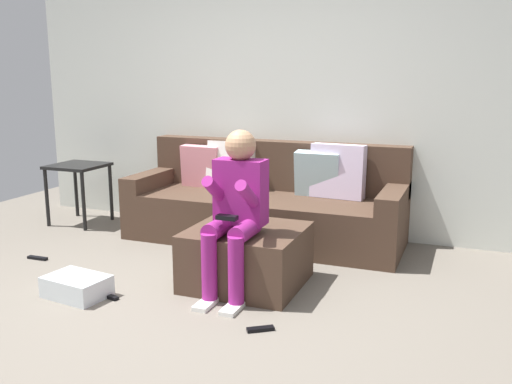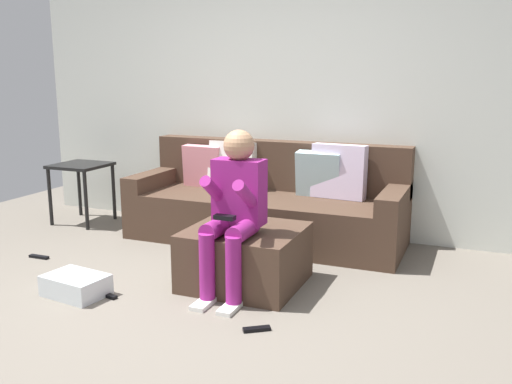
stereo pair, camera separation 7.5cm
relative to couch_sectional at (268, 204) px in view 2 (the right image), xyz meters
The scene contains 10 objects.
ground_plane 1.91m from the couch_sectional, 90.81° to the right, with size 6.89×6.89×0.00m, color #6B6359.
wall_back 1.01m from the couch_sectional, 93.69° to the left, with size 5.30×0.10×2.49m, color silver.
couch_sectional is the anchor object (origin of this frame).
ottoman 1.16m from the couch_sectional, 76.83° to the right, with size 0.79×0.74×0.42m, color #473326.
person_seated 1.37m from the couch_sectional, 78.76° to the right, with size 0.35×0.59×1.13m.
storage_bin 1.92m from the couch_sectional, 112.61° to the right, with size 0.42×0.29×0.14m, color silver.
side_table 1.98m from the couch_sectional, behind, with size 0.50×0.50×0.61m.
remote_near_ottoman 1.93m from the couch_sectional, 70.76° to the right, with size 0.16×0.04×0.02m, color black.
remote_by_storage_bin 1.81m from the couch_sectional, 106.76° to the right, with size 0.16×0.04×0.02m, color black.
remote_under_side_table 2.01m from the couch_sectional, 141.34° to the right, with size 0.18×0.04×0.02m, color black.
Camera 2 is at (1.82, -2.76, 1.50)m, focal length 39.34 mm.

